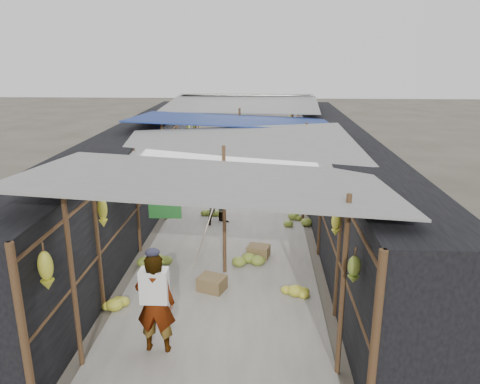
% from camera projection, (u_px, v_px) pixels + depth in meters
% --- Properties ---
extents(ground, '(80.00, 80.00, 0.00)m').
position_uv_depth(ground, '(208.00, 369.00, 6.57)').
color(ground, '#6B6356').
rests_on(ground, ground).
extents(aisle_slab, '(3.60, 16.00, 0.02)m').
position_uv_depth(aisle_slab, '(235.00, 214.00, 12.79)').
color(aisle_slab, '#9E998E').
rests_on(aisle_slab, ground).
extents(stall_left, '(1.40, 15.00, 2.30)m').
position_uv_depth(stall_left, '(135.00, 173.00, 12.58)').
color(stall_left, black).
rests_on(stall_left, ground).
extents(stall_right, '(1.40, 15.00, 2.30)m').
position_uv_depth(stall_right, '(337.00, 175.00, 12.33)').
color(stall_right, black).
rests_on(stall_right, ground).
extents(crate_near, '(0.58, 0.53, 0.28)m').
position_uv_depth(crate_near, '(212.00, 284.00, 8.68)').
color(crate_near, olive).
rests_on(crate_near, ground).
extents(crate_mid, '(0.53, 0.46, 0.27)m').
position_uv_depth(crate_mid, '(259.00, 252.00, 10.09)').
color(crate_mid, olive).
rests_on(crate_mid, ground).
extents(crate_back, '(0.45, 0.38, 0.26)m').
position_uv_depth(crate_back, '(221.00, 193.00, 14.26)').
color(crate_back, olive).
rests_on(crate_back, ground).
extents(black_basin, '(0.54, 0.54, 0.16)m').
position_uv_depth(black_basin, '(277.00, 194.00, 14.36)').
color(black_basin, black).
rests_on(black_basin, ground).
extents(vendor_elderly, '(0.58, 0.39, 1.57)m').
position_uv_depth(vendor_elderly, '(155.00, 303.00, 6.76)').
color(vendor_elderly, white).
rests_on(vendor_elderly, ground).
extents(shopper_blue, '(0.95, 0.88, 1.55)m').
position_uv_depth(shopper_blue, '(221.00, 195.00, 11.91)').
color(shopper_blue, navy).
rests_on(shopper_blue, ground).
extents(vendor_seated, '(0.47, 0.65, 0.91)m').
position_uv_depth(vendor_seated, '(266.00, 181.00, 14.42)').
color(vendor_seated, '#4B4741').
rests_on(vendor_seated, ground).
extents(market_canopy, '(5.62, 15.20, 2.77)m').
position_uv_depth(market_canopy, '(236.00, 125.00, 12.40)').
color(market_canopy, brown).
rests_on(market_canopy, ground).
extents(hanging_bananas, '(3.95, 14.26, 0.83)m').
position_uv_depth(hanging_bananas, '(230.00, 152.00, 12.69)').
color(hanging_bananas, gold).
rests_on(hanging_bananas, ground).
extents(floor_bananas, '(3.96, 9.06, 0.35)m').
position_uv_depth(floor_bananas, '(232.00, 242.00, 10.59)').
color(floor_bananas, olive).
rests_on(floor_bananas, ground).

